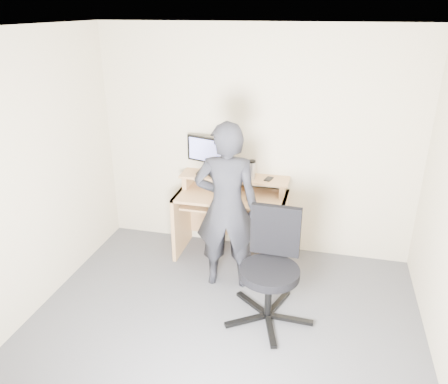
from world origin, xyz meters
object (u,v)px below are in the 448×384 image
at_px(desk, 233,209).
at_px(office_chair, 271,263).
at_px(person, 227,207).
at_px(monitor, 205,152).

height_order(desk, office_chair, office_chair).
bearing_deg(person, office_chair, 132.90).
bearing_deg(monitor, desk, 4.35).
bearing_deg(monitor, office_chair, -33.59).
distance_m(office_chair, person, 0.72).
relative_size(monitor, person, 0.26).
bearing_deg(person, desk, -91.16).
relative_size(office_chair, person, 0.59).
relative_size(desk, monitor, 2.75).
xyz_separation_m(desk, office_chair, (0.58, -1.01, 0.00)).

